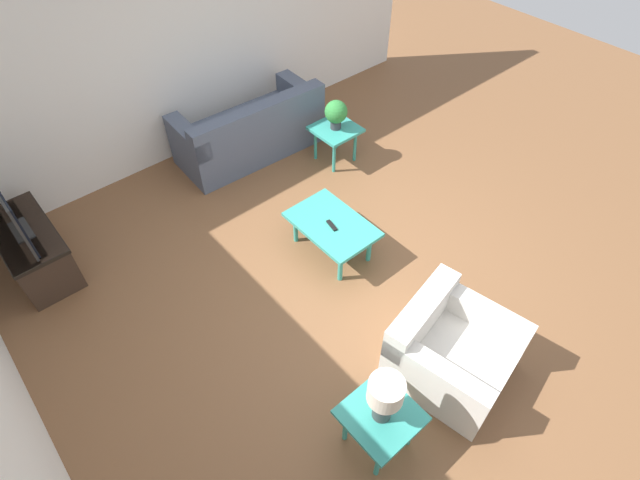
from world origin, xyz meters
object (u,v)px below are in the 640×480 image
object	(u,v)px
tv_stand_chest	(33,248)
table_lamp	(385,396)
sofa	(251,132)
television	(7,208)
side_table_plant	(335,133)
side_table_lamp	(380,418)
armchair	(449,350)
coffee_table	(332,226)
potted_plant	(336,113)

from	to	relation	value
tv_stand_chest	table_lamp	distance (m)	3.84
tv_stand_chest	table_lamp	bearing A→B (deg)	-159.04
sofa	television	distance (m)	2.89
side_table_plant	table_lamp	world-z (taller)	table_lamp
side_table_plant	side_table_lamp	world-z (taller)	same
armchair	side_table_plant	distance (m)	3.14
table_lamp	coffee_table	bearing A→B (deg)	-31.64
television	armchair	bearing A→B (deg)	-146.83
television	sofa	bearing A→B (deg)	-86.06
side_table_plant	potted_plant	world-z (taller)	potted_plant
side_table_plant	sofa	bearing A→B (deg)	41.65
side_table_lamp	potted_plant	distance (m)	3.67
side_table_plant	potted_plant	distance (m)	0.29
sofa	coffee_table	bearing A→B (deg)	81.88
sofa	armchair	size ratio (longest dim) A/B	1.76
side_table_plant	tv_stand_chest	bearing A→B (deg)	80.12
sofa	side_table_plant	distance (m)	1.09
armchair	side_table_plant	bearing A→B (deg)	55.13
coffee_table	tv_stand_chest	distance (m)	3.04
side_table_plant	table_lamp	distance (m)	3.68
sofa	television	xyz separation A→B (m)	(-0.19, 2.83, 0.53)
armchair	side_table_lamp	xyz separation A→B (m)	(-0.07, 0.91, 0.12)
sofa	armchair	distance (m)	3.72
tv_stand_chest	side_table_plant	bearing A→B (deg)	-99.88
sofa	armchair	xyz separation A→B (m)	(-3.68, 0.55, -0.03)
coffee_table	television	distance (m)	3.08
sofa	coffee_table	size ratio (longest dim) A/B	2.04
side_table_plant	television	world-z (taller)	television
side_table_lamp	potted_plant	xyz separation A→B (m)	(2.94, -2.18, 0.29)
side_table_lamp	television	size ratio (longest dim) A/B	0.52
side_table_plant	television	xyz separation A→B (m)	(0.62, 3.55, 0.44)
table_lamp	tv_stand_chest	bearing A→B (deg)	20.96
armchair	tv_stand_chest	bearing A→B (deg)	112.14
tv_stand_chest	potted_plant	xyz separation A→B (m)	(-0.62, -3.55, 0.40)
sofa	side_table_lamp	xyz separation A→B (m)	(-3.75, 1.46, 0.09)
sofa	potted_plant	distance (m)	1.15
television	table_lamp	distance (m)	3.81
armchair	side_table_lamp	bearing A→B (deg)	173.42
side_table_lamp	table_lamp	bearing A→B (deg)	135.00
armchair	coffee_table	size ratio (longest dim) A/B	1.16
television	potted_plant	distance (m)	3.61
sofa	potted_plant	bearing A→B (deg)	134.05
sofa	table_lamp	xyz separation A→B (m)	(-3.75, 1.46, 0.46)
coffee_table	potted_plant	distance (m)	1.63
armchair	potted_plant	world-z (taller)	potted_plant
tv_stand_chest	television	bearing A→B (deg)	90.00
tv_stand_chest	table_lamp	xyz separation A→B (m)	(-3.56, -1.36, 0.49)
side_table_plant	side_table_lamp	distance (m)	3.66
sofa	table_lamp	size ratio (longest dim) A/B	4.07
coffee_table	television	xyz separation A→B (m)	(1.78, 2.46, 0.49)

